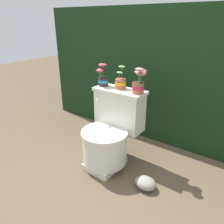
# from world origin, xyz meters

# --- Properties ---
(ground_plane) EXTENTS (12.00, 12.00, 0.00)m
(ground_plane) POSITION_xyz_m (0.00, 0.00, 0.00)
(ground_plane) COLOR brown
(hedge_backdrop) EXTENTS (3.01, 0.75, 1.47)m
(hedge_backdrop) POSITION_xyz_m (0.00, 1.11, 0.73)
(hedge_backdrop) COLOR black
(hedge_backdrop) RESTS_ON ground
(toilet) EXTENTS (0.50, 0.57, 0.73)m
(toilet) POSITION_xyz_m (-0.09, 0.09, 0.33)
(toilet) COLOR silver
(toilet) RESTS_ON ground
(potted_plant_left) EXTENTS (0.12, 0.12, 0.21)m
(potted_plant_left) POSITION_xyz_m (-0.29, 0.24, 0.81)
(potted_plant_left) COLOR #262628
(potted_plant_left) RESTS_ON toilet
(potted_plant_midleft) EXTENTS (0.10, 0.11, 0.21)m
(potted_plant_midleft) POSITION_xyz_m (-0.10, 0.26, 0.79)
(potted_plant_midleft) COLOR #9E5638
(potted_plant_midleft) RESTS_ON toilet
(potted_plant_middle) EXTENTS (0.12, 0.13, 0.24)m
(potted_plant_middle) POSITION_xyz_m (0.11, 0.24, 0.83)
(potted_plant_middle) COLOR #9E5638
(potted_plant_middle) RESTS_ON toilet
(garden_stone) EXTENTS (0.19, 0.15, 0.10)m
(garden_stone) POSITION_xyz_m (0.37, -0.04, 0.05)
(garden_stone) COLOR gray
(garden_stone) RESTS_ON ground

